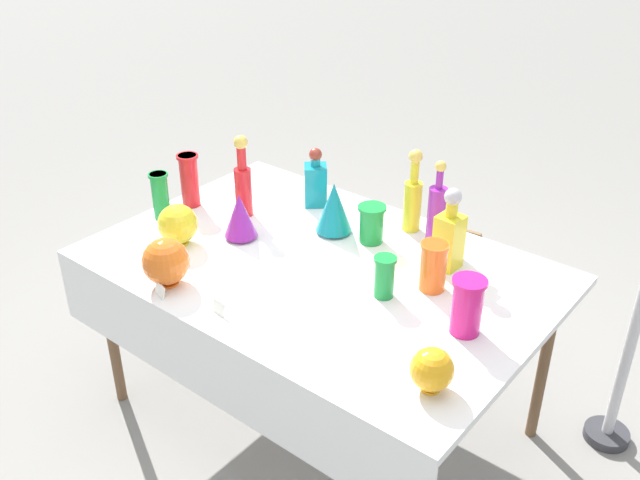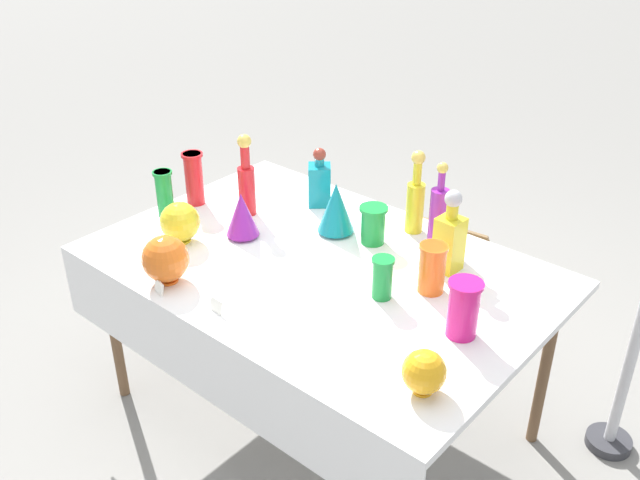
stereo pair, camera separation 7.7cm
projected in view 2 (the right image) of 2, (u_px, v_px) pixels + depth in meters
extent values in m
plane|color=gray|center=(320.00, 415.00, 3.05)|extent=(40.00, 40.00, 0.00)
cube|color=white|center=(320.00, 267.00, 2.68)|extent=(1.70, 1.13, 0.03)
cube|color=white|center=(209.00, 368.00, 2.38)|extent=(1.70, 0.01, 0.30)
cylinder|color=brown|center=(113.00, 326.00, 2.99)|extent=(0.04, 0.04, 0.73)
cylinder|color=brown|center=(268.00, 244.00, 3.60)|extent=(0.04, 0.04, 0.73)
cylinder|color=brown|center=(545.00, 369.00, 2.75)|extent=(0.04, 0.04, 0.73)
cylinder|color=yellow|center=(415.00, 208.00, 2.85)|extent=(0.07, 0.07, 0.21)
cylinder|color=yellow|center=(417.00, 173.00, 2.77)|extent=(0.03, 0.03, 0.10)
sphere|color=gold|center=(418.00, 158.00, 2.74)|extent=(0.06, 0.06, 0.06)
cylinder|color=purple|center=(438.00, 218.00, 2.74)|extent=(0.07, 0.07, 0.24)
cylinder|color=purple|center=(442.00, 181.00, 2.66)|extent=(0.03, 0.03, 0.08)
sphere|color=gold|center=(443.00, 168.00, 2.63)|extent=(0.04, 0.04, 0.04)
cylinder|color=red|center=(247.00, 191.00, 2.98)|extent=(0.07, 0.07, 0.21)
cylinder|color=red|center=(245.00, 157.00, 2.90)|extent=(0.04, 0.04, 0.10)
sphere|color=gold|center=(244.00, 141.00, 2.87)|extent=(0.06, 0.06, 0.06)
cube|color=teal|center=(319.00, 185.00, 3.07)|extent=(0.13, 0.13, 0.18)
cylinder|color=teal|center=(319.00, 162.00, 3.01)|extent=(0.04, 0.04, 0.04)
sphere|color=maroon|center=(319.00, 154.00, 3.00)|extent=(0.06, 0.06, 0.06)
cube|color=yellow|center=(449.00, 244.00, 2.59)|extent=(0.09, 0.09, 0.21)
cylinder|color=yellow|center=(452.00, 211.00, 2.52)|extent=(0.04, 0.04, 0.06)
sphere|color=#B2B2B7|center=(453.00, 199.00, 2.50)|extent=(0.06, 0.06, 0.06)
cylinder|color=#198C38|center=(165.00, 194.00, 2.97)|extent=(0.07, 0.07, 0.20)
cylinder|color=#198C38|center=(162.00, 173.00, 2.92)|extent=(0.08, 0.08, 0.01)
cylinder|color=#198C38|center=(382.00, 278.00, 2.44)|extent=(0.07, 0.07, 0.15)
cylinder|color=#198C38|center=(383.00, 260.00, 2.41)|extent=(0.08, 0.08, 0.01)
cylinder|color=red|center=(194.00, 179.00, 3.06)|extent=(0.08, 0.08, 0.23)
cylinder|color=red|center=(192.00, 155.00, 3.01)|extent=(0.09, 0.09, 0.01)
cylinder|color=#198C38|center=(373.00, 225.00, 2.78)|extent=(0.09, 0.09, 0.15)
cylinder|color=#198C38|center=(374.00, 209.00, 2.74)|extent=(0.11, 0.11, 0.01)
cylinder|color=orange|center=(432.00, 269.00, 2.47)|extent=(0.09, 0.09, 0.18)
cylinder|color=orange|center=(434.00, 247.00, 2.43)|extent=(0.10, 0.10, 0.01)
cylinder|color=#C61972|center=(463.00, 309.00, 2.24)|extent=(0.10, 0.10, 0.20)
cylinder|color=#C61972|center=(466.00, 284.00, 2.20)|extent=(0.11, 0.11, 0.01)
cylinder|color=teal|center=(336.00, 231.00, 2.88)|extent=(0.08, 0.08, 0.01)
cone|color=teal|center=(336.00, 207.00, 2.83)|extent=(0.15, 0.15, 0.20)
cylinder|color=purple|center=(243.00, 235.00, 2.85)|extent=(0.07, 0.07, 0.01)
cone|color=purple|center=(242.00, 214.00, 2.81)|extent=(0.13, 0.13, 0.18)
cylinder|color=yellow|center=(182.00, 240.00, 2.82)|extent=(0.07, 0.07, 0.01)
sphere|color=yellow|center=(180.00, 222.00, 2.78)|extent=(0.16, 0.16, 0.16)
cylinder|color=orange|center=(422.00, 390.00, 2.05)|extent=(0.06, 0.06, 0.01)
sphere|color=orange|center=(424.00, 372.00, 2.02)|extent=(0.13, 0.13, 0.13)
cylinder|color=orange|center=(168.00, 280.00, 2.57)|extent=(0.08, 0.08, 0.01)
sphere|color=orange|center=(165.00, 259.00, 2.52)|extent=(0.17, 0.17, 0.17)
cube|color=white|center=(159.00, 287.00, 2.49)|extent=(0.06, 0.03, 0.05)
cube|color=white|center=(216.00, 306.00, 2.39)|extent=(0.06, 0.02, 0.05)
cube|color=tan|center=(438.00, 269.00, 3.77)|extent=(0.51, 0.33, 0.32)
cube|color=tan|center=(450.00, 230.00, 3.73)|extent=(0.44, 0.11, 0.09)
cylinder|color=#333338|center=(608.00, 441.00, 2.89)|extent=(0.18, 0.18, 0.04)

